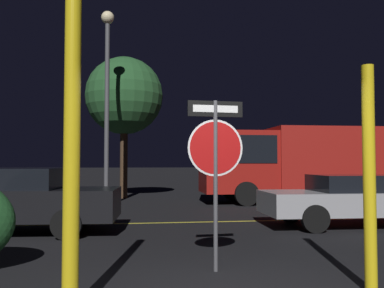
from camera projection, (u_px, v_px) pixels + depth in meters
road_center_stripe at (178, 222)px, 10.70m from camera, size 42.11×0.12×0.01m
stop_sign at (216, 150)px, 5.96m from camera, size 0.79×0.08×2.37m
yellow_pole_left at (72, 155)px, 4.23m from camera, size 0.16×0.16×3.14m
yellow_pole_right at (369, 177)px, 5.01m from camera, size 0.14×0.14×2.65m
passing_car_2 at (7, 200)px, 9.09m from camera, size 4.89×2.12×1.38m
passing_car_3 at (357, 199)px, 10.09m from camera, size 4.65×1.95×1.21m
delivery_truck at (289, 160)px, 16.15m from camera, size 7.02×2.42×2.83m
street_lamp at (107, 79)px, 14.92m from camera, size 0.45×0.45×6.83m
tree_1 at (124, 96)px, 18.23m from camera, size 3.30×3.30×6.00m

